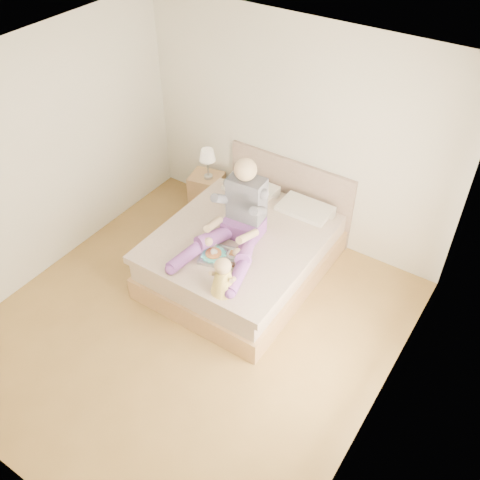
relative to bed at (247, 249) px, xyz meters
The scene contains 7 objects.
room 1.61m from the bed, 85.70° to the right, with size 4.02×4.22×2.71m.
bed is the anchor object (origin of this frame).
nightstand 1.34m from the bed, 146.52° to the left, with size 0.48×0.45×0.51m.
lamp 1.39m from the bed, 146.01° to the left, with size 0.21×0.21×0.42m.
adult 0.62m from the bed, 84.21° to the right, with size 0.83×1.20×0.98m.
tray 0.63m from the bed, 86.67° to the right, with size 0.52×0.46×0.13m.
baby 1.09m from the bed, 70.31° to the right, with size 0.28×0.38×0.42m.
Camera 1 is at (2.51, -2.84, 4.45)m, focal length 40.00 mm.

